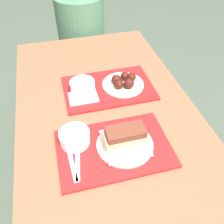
{
  "coord_description": "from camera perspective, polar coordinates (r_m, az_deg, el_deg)",
  "views": [
    {
      "loc": [
        -0.19,
        -0.77,
        1.55
      ],
      "look_at": [
        0.01,
        0.01,
        0.79
      ],
      "focal_mm": 40.0,
      "sensor_mm": 36.0,
      "label": 1
    }
  ],
  "objects": [
    {
      "name": "ground_plane",
      "position": [
        1.74,
        -0.23,
        -19.38
      ],
      "size": [
        12.0,
        12.0,
        0.0
      ],
      "primitive_type": "plane",
      "color": "#424C3D"
    },
    {
      "name": "picnic_table",
      "position": [
        1.2,
        -0.32,
        -5.1
      ],
      "size": [
        0.83,
        1.64,
        0.75
      ],
      "color": "brown",
      "rests_on": "ground_plane"
    },
    {
      "name": "picnic_bench_far",
      "position": [
        2.17,
        -7.26,
        10.1
      ],
      "size": [
        0.79,
        0.28,
        0.43
      ],
      "color": "brown",
      "rests_on": "ground_plane"
    },
    {
      "name": "tray_near",
      "position": [
        1.01,
        0.47,
        -8.29
      ],
      "size": [
        0.45,
        0.3,
        0.01
      ],
      "color": "red",
      "rests_on": "picnic_table"
    },
    {
      "name": "tray_far",
      "position": [
        1.29,
        -0.82,
        5.49
      ],
      "size": [
        0.45,
        0.3,
        0.01
      ],
      "color": "red",
      "rests_on": "picnic_table"
    },
    {
      "name": "bowl_coleslaw_near",
      "position": [
        1.01,
        -8.57,
        -5.63
      ],
      "size": [
        0.12,
        0.12,
        0.06
      ],
      "color": "silver",
      "rests_on": "tray_near"
    },
    {
      "name": "brisket_sandwich_plate",
      "position": [
        0.99,
        3.01,
        -6.3
      ],
      "size": [
        0.23,
        0.23,
        0.09
      ],
      "color": "beige",
      "rests_on": "tray_near"
    },
    {
      "name": "plastic_fork_near",
      "position": [
        0.97,
        -9.14,
        -11.48
      ],
      "size": [
        0.02,
        0.17,
        0.0
      ],
      "color": "white",
      "rests_on": "tray_near"
    },
    {
      "name": "plastic_knife_near",
      "position": [
        0.97,
        -7.84,
        -11.25
      ],
      "size": [
        0.04,
        0.17,
        0.0
      ],
      "color": "white",
      "rests_on": "tray_near"
    },
    {
      "name": "condiment_packet",
      "position": [
        1.04,
        -1.87,
        -5.45
      ],
      "size": [
        0.04,
        0.03,
        0.01
      ],
      "color": "teal",
      "rests_on": "tray_near"
    },
    {
      "name": "bowl_coleslaw_far",
      "position": [
        1.25,
        -6.77,
        5.96
      ],
      "size": [
        0.12,
        0.12,
        0.06
      ],
      "color": "silver",
      "rests_on": "tray_far"
    },
    {
      "name": "wings_plate_far",
      "position": [
        1.29,
        2.72,
        6.89
      ],
      "size": [
        0.21,
        0.21,
        0.06
      ],
      "color": "beige",
      "rests_on": "tray_far"
    },
    {
      "name": "napkin_far",
      "position": [
        1.23,
        -6.57,
        3.37
      ],
      "size": [
        0.14,
        0.1,
        0.01
      ],
      "color": "white",
      "rests_on": "tray_far"
    },
    {
      "name": "person_seated_across",
      "position": [
        2.0,
        -7.13,
        18.74
      ],
      "size": [
        0.35,
        0.35,
        0.69
      ],
      "color": "#477051",
      "rests_on": "picnic_bench_far"
    }
  ]
}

